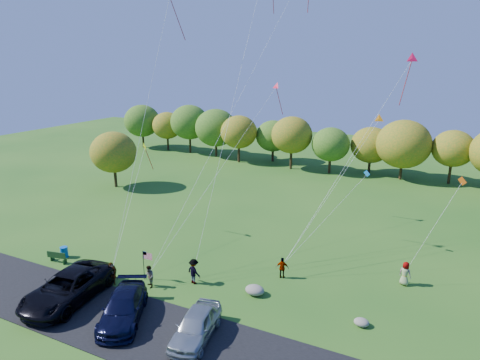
# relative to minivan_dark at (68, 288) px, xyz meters

# --- Properties ---
(ground) EXTENTS (140.00, 140.00, 0.00)m
(ground) POSITION_rel_minivan_dark_xyz_m (6.39, 3.72, -1.02)
(ground) COLOR #215418
(ground) RESTS_ON ground
(asphalt_lane) EXTENTS (44.00, 6.00, 0.06)m
(asphalt_lane) POSITION_rel_minivan_dark_xyz_m (6.39, -0.28, -0.99)
(asphalt_lane) COLOR black
(asphalt_lane) RESTS_ON ground
(treeline) EXTENTS (75.43, 28.12, 8.69)m
(treeline) POSITION_rel_minivan_dark_xyz_m (9.12, 39.77, 3.69)
(treeline) COLOR #342513
(treeline) RESTS_ON ground
(minivan_dark) EXTENTS (4.06, 7.25, 1.92)m
(minivan_dark) POSITION_rel_minivan_dark_xyz_m (0.00, 0.00, 0.00)
(minivan_dark) COLOR black
(minivan_dark) RESTS_ON asphalt_lane
(minivan_navy) EXTENTS (4.59, 5.98, 1.62)m
(minivan_navy) POSITION_rel_minivan_dark_xyz_m (4.68, -0.04, -0.15)
(minivan_navy) COLOR black
(minivan_navy) RESTS_ON asphalt_lane
(minivan_silver) EXTENTS (2.75, 5.02, 1.62)m
(minivan_silver) POSITION_rel_minivan_dark_xyz_m (9.58, 0.39, -0.15)
(minivan_silver) COLOR #A3AAAE
(minivan_silver) RESTS_ON asphalt_lane
(flyer_a) EXTENTS (0.72, 0.74, 1.71)m
(flyer_a) POSITION_rel_minivan_dark_xyz_m (1.06, 2.92, -0.16)
(flyer_a) COLOR #4C4C59
(flyer_a) RESTS_ON ground
(flyer_b) EXTENTS (0.99, 0.96, 1.60)m
(flyer_b) POSITION_rel_minivan_dark_xyz_m (3.58, 3.85, -0.22)
(flyer_b) COLOR #4C4C59
(flyer_b) RESTS_ON ground
(flyer_c) EXTENTS (1.34, 1.00, 1.84)m
(flyer_c) POSITION_rel_minivan_dark_xyz_m (6.08, 5.71, -0.10)
(flyer_c) COLOR #4C4C59
(flyer_c) RESTS_ON ground
(flyer_d) EXTENTS (0.99, 0.58, 1.59)m
(flyer_d) POSITION_rel_minivan_dark_xyz_m (11.41, 9.23, -0.22)
(flyer_d) COLOR #4C4C59
(flyer_d) RESTS_ON ground
(flyer_e) EXTENTS (0.98, 0.80, 1.74)m
(flyer_e) POSITION_rel_minivan_dark_xyz_m (19.50, 12.14, -0.15)
(flyer_e) COLOR #4C4C59
(flyer_e) RESTS_ON ground
(park_bench) EXTENTS (1.64, 0.56, 0.91)m
(park_bench) POSITION_rel_minivan_dark_xyz_m (-5.24, 3.65, -0.53)
(park_bench) COLOR #163914
(park_bench) RESTS_ON ground
(trash_barrel) EXTENTS (0.59, 0.59, 0.89)m
(trash_barrel) POSITION_rel_minivan_dark_xyz_m (-5.50, 4.56, -0.57)
(trash_barrel) COLOR #0B53AB
(trash_barrel) RESTS_ON ground
(flag_assembly) EXTENTS (0.83, 0.54, 2.24)m
(flag_assembly) POSITION_rel_minivan_dark_xyz_m (2.79, 4.57, 0.64)
(flag_assembly) COLOR black
(flag_assembly) RESTS_ON ground
(boulder_near) EXTENTS (1.33, 1.05, 0.67)m
(boulder_near) POSITION_rel_minivan_dark_xyz_m (10.58, 6.23, -0.68)
(boulder_near) COLOR gray
(boulder_near) RESTS_ON ground
(boulder_far) EXTENTS (0.91, 0.76, 0.47)m
(boulder_far) POSITION_rel_minivan_dark_xyz_m (17.77, 5.86, -0.78)
(boulder_far) COLOR slate
(boulder_far) RESTS_ON ground
(kites_aloft) EXTENTS (25.36, 12.20, 19.16)m
(kites_aloft) POSITION_rel_minivan_dark_xyz_m (9.12, 18.35, 17.01)
(kites_aloft) COLOR red
(kites_aloft) RESTS_ON ground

